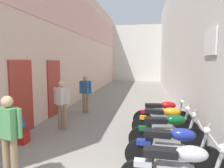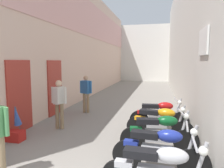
% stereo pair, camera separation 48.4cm
% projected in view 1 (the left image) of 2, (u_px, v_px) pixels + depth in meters
% --- Properties ---
extents(ground_plane, '(36.74, 36.74, 0.00)m').
position_uv_depth(ground_plane, '(125.00, 103.00, 10.73)').
color(ground_plane, gray).
extents(building_left, '(0.45, 20.74, 6.50)m').
position_uv_depth(building_left, '(84.00, 43.00, 12.73)').
color(building_left, beige).
rests_on(building_left, ground).
extents(building_right, '(0.45, 20.74, 7.17)m').
position_uv_depth(building_right, '(177.00, 36.00, 11.85)').
color(building_right, beige).
rests_on(building_right, ground).
extents(building_far_end, '(8.12, 2.00, 6.06)m').
position_uv_depth(building_far_end, '(137.00, 53.00, 23.51)').
color(building_far_end, silver).
rests_on(building_far_end, ground).
extents(motorcycle_second, '(1.85, 0.58, 1.04)m').
position_uv_depth(motorcycle_second, '(173.00, 148.00, 4.01)').
color(motorcycle_second, black).
rests_on(motorcycle_second, ground).
extents(motorcycle_third, '(1.85, 0.58, 1.04)m').
position_uv_depth(motorcycle_third, '(168.00, 131.00, 4.97)').
color(motorcycle_third, black).
rests_on(motorcycle_third, ground).
extents(motorcycle_fourth, '(1.84, 0.58, 1.04)m').
position_uv_depth(motorcycle_fourth, '(165.00, 121.00, 5.78)').
color(motorcycle_fourth, black).
rests_on(motorcycle_fourth, ground).
extents(motorcycle_fifth, '(1.85, 0.58, 1.04)m').
position_uv_depth(motorcycle_fifth, '(162.00, 114.00, 6.61)').
color(motorcycle_fifth, black).
rests_on(motorcycle_fifth, ground).
extents(pedestrian_by_doorway, '(0.52, 0.28, 1.57)m').
position_uv_depth(pedestrian_by_doorway, '(9.00, 132.00, 3.67)').
color(pedestrian_by_doorway, '#8C7251').
rests_on(pedestrian_by_doorway, ground).
extents(pedestrian_mid_alley, '(0.52, 0.38, 1.57)m').
position_uv_depth(pedestrian_mid_alley, '(62.00, 101.00, 6.53)').
color(pedestrian_mid_alley, '#8C7251').
rests_on(pedestrian_mid_alley, ground).
extents(pedestrian_further_down, '(0.52, 0.30, 1.57)m').
position_uv_depth(pedestrian_further_down, '(85.00, 91.00, 8.67)').
color(pedestrian_further_down, '#8C7251').
rests_on(pedestrian_further_down, ground).
extents(plastic_crate, '(0.44, 0.32, 0.28)m').
position_uv_depth(plastic_crate, '(19.00, 138.00, 5.52)').
color(plastic_crate, red).
rests_on(plastic_crate, ground).
extents(umbrella_leaning, '(0.20, 0.35, 0.97)m').
position_uv_depth(umbrella_leaning, '(20.00, 117.00, 5.56)').
color(umbrella_leaning, '#4C4C4C').
rests_on(umbrella_leaning, ground).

